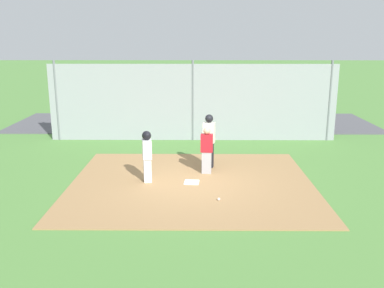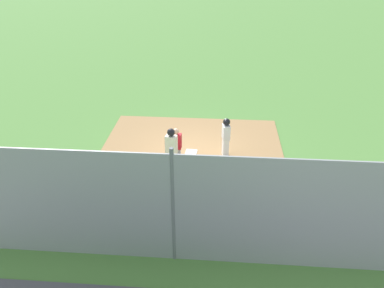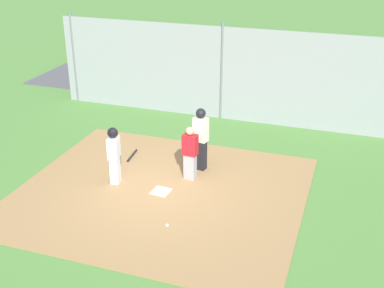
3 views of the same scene
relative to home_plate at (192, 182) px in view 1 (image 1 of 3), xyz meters
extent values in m
plane|color=#51843D|center=(0.00, 0.00, -0.04)|extent=(140.00, 140.00, 0.00)
cube|color=#9E774C|center=(0.00, 0.00, -0.03)|extent=(7.20, 6.40, 0.03)
cube|color=white|center=(0.00, 0.00, 0.00)|extent=(0.48, 0.48, 0.02)
cube|color=#9E9EA3|center=(-0.47, -0.94, 0.34)|extent=(0.31, 0.24, 0.71)
cube|color=#B21923|center=(-0.47, -0.94, 0.98)|extent=(0.40, 0.29, 0.56)
sphere|color=tan|center=(-0.47, -0.94, 1.37)|extent=(0.22, 0.22, 0.22)
cube|color=black|center=(-0.56, -1.56, 0.42)|extent=(0.34, 0.28, 0.85)
cube|color=beige|center=(-0.56, -1.56, 1.18)|extent=(0.43, 0.33, 0.67)
sphere|color=black|center=(-0.56, -1.56, 1.65)|extent=(0.27, 0.27, 0.27)
cube|color=silver|center=(1.33, -0.10, 0.35)|extent=(0.27, 0.34, 0.72)
cube|color=silver|center=(1.33, -0.10, 0.99)|extent=(0.33, 0.42, 0.57)
sphere|color=tan|center=(1.33, -0.10, 1.39)|extent=(0.22, 0.22, 0.22)
sphere|color=black|center=(1.33, -0.10, 1.41)|extent=(0.27, 0.27, 0.27)
cylinder|color=black|center=(1.59, -1.65, 0.02)|extent=(0.14, 0.78, 0.06)
sphere|color=white|center=(-0.74, 1.44, 0.03)|extent=(0.07, 0.07, 0.07)
cube|color=#93999E|center=(0.00, -5.56, 1.56)|extent=(12.00, 0.05, 3.20)
cylinder|color=slate|center=(-5.70, -5.56, 1.64)|extent=(0.10, 0.10, 3.35)
cylinder|color=slate|center=(0.00, -5.56, 1.64)|extent=(0.10, 0.10, 3.35)
cylinder|color=slate|center=(5.70, -5.56, 1.64)|extent=(0.10, 0.10, 3.35)
cube|color=#515156|center=(0.00, -9.21, -0.02)|extent=(18.00, 5.20, 0.04)
cube|color=#235B38|center=(-0.58, -9.33, 0.40)|extent=(4.21, 1.73, 0.64)
cube|color=#1E4E2F|center=(-0.43, -9.33, 1.00)|extent=(2.32, 1.58, 0.56)
cylinder|color=black|center=(-1.94, -10.19, 0.30)|extent=(0.60, 0.18, 0.60)
cylinder|color=black|center=(-1.95, -8.49, 0.30)|extent=(0.60, 0.18, 0.60)
cylinder|color=black|center=(0.79, -10.17, 0.30)|extent=(0.60, 0.18, 0.60)
cylinder|color=black|center=(0.78, -8.47, 0.30)|extent=(0.60, 0.18, 0.60)
cube|color=silver|center=(3.56, -9.84, 0.40)|extent=(4.32, 2.04, 0.64)
cube|color=silver|center=(3.71, -9.86, 1.00)|extent=(2.43, 1.75, 0.56)
cylinder|color=black|center=(2.13, -10.58, 0.30)|extent=(0.61, 0.23, 0.60)
cylinder|color=black|center=(2.27, -8.89, 0.30)|extent=(0.61, 0.23, 0.60)
cylinder|color=black|center=(4.85, -10.80, 0.30)|extent=(0.61, 0.23, 0.60)
cylinder|color=black|center=(4.99, -9.11, 0.30)|extent=(0.61, 0.23, 0.60)
camera|label=1|loc=(-0.10, 12.02, 4.22)|focal=39.65mm
camera|label=2|loc=(1.03, -12.85, 7.46)|focal=35.45mm
camera|label=3|loc=(-4.39, 10.34, 6.43)|focal=46.92mm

